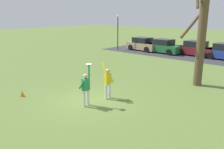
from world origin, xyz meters
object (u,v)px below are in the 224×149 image
Objects in this scene: person_catcher at (86,87)px; lamppost_by_lot at (118,29)px; parked_car_tan at (143,44)px; parked_car_maroon at (196,49)px; bare_tree_tall at (201,36)px; field_cone_orange at (22,94)px; person_defender at (108,81)px; parked_car_green at (164,47)px; frisbee_disc at (89,64)px.

lamppost_by_lot reaches higher than person_catcher.
parked_car_tan is 1.00× the size of parked_car_maroon.
bare_tree_tall is at bearing -62.05° from parked_car_maroon.
parked_car_maroon is at bearing 84.09° from field_cone_orange.
parked_car_green is (-5.33, 15.40, -0.25)m from person_defender.
parked_car_tan is 3.69m from lamppost_by_lot.
person_defender is (0.09, 1.49, -0.00)m from person_catcher.
person_catcher is 17.69m from parked_car_green.
frisbee_disc is 4.49m from field_cone_orange.
parked_car_green is at bearing 16.03° from lamppost_by_lot.
parked_car_tan is 13.28× the size of field_cone_orange.
bare_tree_tall reaches higher than person_catcher.
field_cone_orange is (-3.68, -1.44, -0.82)m from person_catcher.
parked_car_tan is (-8.24, 15.39, -0.25)m from person_defender.
parked_car_maroon is at bearing 112.68° from bare_tree_tall.
field_cone_orange is at bearing -71.01° from parked_car_tan.
person_catcher is 1.13m from frisbee_disc.
parked_car_tan is at bearing 30.35° from lamppost_by_lot.
bare_tree_tall is at bearing -17.34° from person_catcher.
person_catcher is 6.50× the size of field_cone_orange.
field_cone_orange is (-3.77, -2.93, -0.82)m from person_defender.
parked_car_green is (2.91, 0.02, 0.00)m from parked_car_tan.
person_catcher is 0.49× the size of parked_car_tan.
frisbee_disc is at bearing 0.00° from person_defender.
lamppost_by_lot is at bearing 149.07° from bare_tree_tall.
person_catcher is 7.92m from bare_tree_tall.
parked_car_tan is 18.86m from field_cone_orange.
bare_tree_tall is at bearing 53.39° from field_cone_orange.
person_defender is at bearing 37.87° from field_cone_orange.
parked_car_green is 12.81m from bare_tree_tall.
person_catcher is 0.49× the size of parked_car_maroon.
field_cone_orange is (-3.70, -1.67, -1.93)m from frisbee_disc.
field_cone_orange is at bearing 114.70° from person_catcher.
frisbee_disc is 18.59m from parked_car_tan.
field_cone_orange is (4.47, -18.32, -0.57)m from parked_car_tan.
person_catcher is 1.49m from person_defender.
person_catcher reaches higher than field_cone_orange.
person_catcher is 7.44× the size of frisbee_disc.
person_defender is at bearing -51.43° from lamppost_by_lot.
parked_car_maroon is at bearing 12.01° from parked_car_tan.
lamppost_by_lot is 13.31× the size of field_cone_orange.
person_defender is 0.48× the size of parked_car_tan.
parked_car_tan is 14.78m from bare_tree_tall.
frisbee_disc is 0.07× the size of parked_car_green.
field_cone_orange is at bearing -66.63° from lamppost_by_lot.
parked_car_green is at bearing -162.84° from parked_car_maroon.
lamppost_by_lot is (-10.99, 13.78, 1.60)m from person_defender.
parked_car_green is 1.00× the size of lamppost_by_lot.
person_defender is at bearing -78.39° from parked_car_maroon.
parked_car_green is at bearing 94.86° from field_cone_orange.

